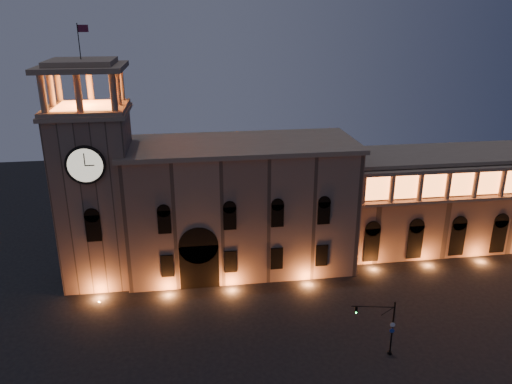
% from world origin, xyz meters
% --- Properties ---
extents(ground, '(160.00, 160.00, 0.00)m').
position_xyz_m(ground, '(0.00, 0.00, 0.00)').
color(ground, black).
rests_on(ground, ground).
extents(government_building, '(30.80, 12.80, 17.60)m').
position_xyz_m(government_building, '(-2.08, 21.93, 8.77)').
color(government_building, '#7F6453').
rests_on(government_building, ground).
extents(clock_tower, '(9.80, 9.80, 32.40)m').
position_xyz_m(clock_tower, '(-20.50, 20.98, 12.50)').
color(clock_tower, '#7F6453').
rests_on(clock_tower, ground).
extents(colonnade_wing, '(40.60, 11.50, 14.50)m').
position_xyz_m(colonnade_wing, '(32.00, 23.92, 7.33)').
color(colonnade_wing, '#7A5F4E').
rests_on(colonnade_wing, ground).
extents(traffic_light, '(4.52, 1.13, 6.29)m').
position_xyz_m(traffic_light, '(10.27, -0.02, 3.30)').
color(traffic_light, black).
rests_on(traffic_light, ground).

